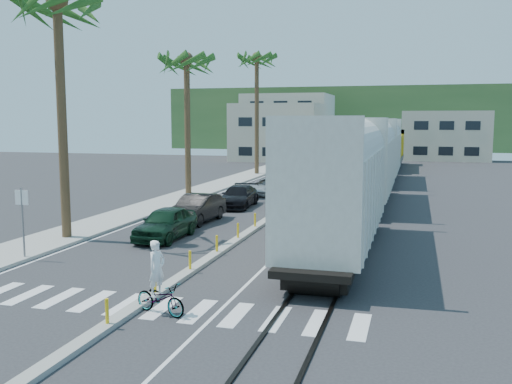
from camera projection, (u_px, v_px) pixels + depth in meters
ground at (168, 288)px, 19.54m from camera, size 140.00×140.00×0.00m
sidewalk at (201, 191)px, 45.69m from camera, size 3.00×90.00×0.15m
rails at (374, 193)px, 44.95m from camera, size 1.56×100.00×0.06m
median at (291, 204)px, 38.60m from camera, size 0.45×60.00×0.85m
crosswalk at (141, 306)px, 17.63m from camera, size 14.00×2.20×0.01m
lane_markings at (277, 195)px, 44.00m from camera, size 9.42×90.00×0.01m
freight_train at (375, 157)px, 43.71m from camera, size 3.00×60.94×5.85m
palm_trees at (193, 51)px, 42.04m from camera, size 3.50×37.20×13.75m
street_sign at (22, 213)px, 23.16m from camera, size 0.60×0.08×3.00m
buildings at (321, 129)px, 89.16m from camera, size 38.00×27.00×10.00m
hillside at (375, 119)px, 114.32m from camera, size 80.00×20.00×12.00m
car_lead at (166, 223)px, 27.49m from camera, size 1.87×4.57×1.55m
car_second at (197, 209)px, 31.92m from camera, size 2.19×4.97×1.58m
car_third at (238, 197)px, 37.59m from camera, size 2.42×5.04×1.41m
car_rear at (265, 186)px, 43.94m from camera, size 2.64×4.81×1.27m
cyclist at (160, 291)px, 16.81m from camera, size 1.70×2.20×2.22m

